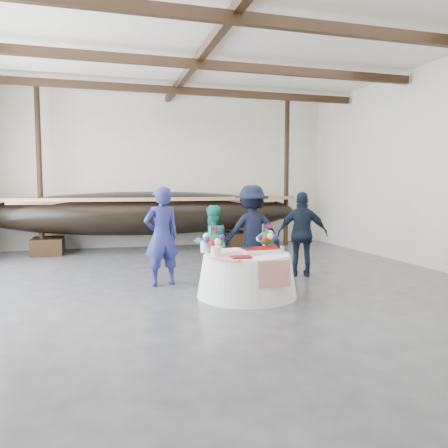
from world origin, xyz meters
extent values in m
cube|color=#3D3D42|center=(0.00, 0.00, 0.00)|extent=(10.00, 12.00, 0.01)
cube|color=silver|center=(0.00, 6.00, 2.25)|extent=(10.00, 0.02, 4.50)
cube|color=white|center=(0.00, 0.00, 4.50)|extent=(10.00, 12.00, 0.01)
cube|color=black|center=(0.00, -1.00, 4.25)|extent=(9.80, 0.12, 0.18)
cube|color=black|center=(0.00, 1.50, 4.25)|extent=(9.80, 0.12, 0.18)
cube|color=black|center=(0.00, 4.00, 4.25)|extent=(9.80, 0.12, 0.18)
cube|color=black|center=(0.00, 0.00, 4.38)|extent=(0.15, 11.76, 0.15)
cylinder|color=black|center=(-3.50, 5.10, 2.25)|extent=(0.14, 0.14, 4.50)
cylinder|color=black|center=(3.50, 5.10, 2.25)|extent=(0.14, 0.14, 4.50)
cube|color=black|center=(-3.36, 5.10, 0.22)|extent=(0.78, 1.00, 0.44)
cube|color=black|center=(1.98, 5.10, 0.22)|extent=(0.78, 1.00, 0.44)
ellipsoid|color=black|center=(-0.69, 5.10, 1.06)|extent=(8.90, 1.78, 1.22)
cube|color=#9E7A4C|center=(-0.69, 5.10, 1.39)|extent=(7.12, 1.17, 0.07)
cone|color=white|center=(0.34, -0.50, 0.34)|extent=(1.65, 1.65, 0.68)
cylinder|color=white|center=(0.34, -0.50, 0.69)|extent=(1.40, 1.40, 0.04)
cube|color=red|center=(0.34, -0.50, 0.71)|extent=(1.51, 1.41, 0.01)
cube|color=white|center=(0.57, -0.49, 0.75)|extent=(0.60, 0.40, 0.07)
cylinder|color=white|center=(-0.22, -0.65, 0.79)|extent=(0.18, 0.18, 0.16)
cylinder|color=white|center=(-0.28, -0.18, 0.80)|extent=(0.18, 0.18, 0.18)
cube|color=maroon|center=(0.09, -0.92, 0.73)|extent=(0.30, 0.24, 0.03)
cone|color=silver|center=(0.91, -0.62, 0.77)|extent=(0.09, 0.09, 0.12)
imported|color=navy|center=(-0.91, 0.66, 0.91)|extent=(0.74, 0.57, 1.81)
imported|color=teal|center=(0.06, 0.80, 0.73)|extent=(0.82, 0.71, 1.46)
imported|color=black|center=(0.88, 0.81, 0.92)|extent=(1.23, 0.76, 1.84)
imported|color=black|center=(1.93, 0.72, 0.85)|extent=(1.08, 0.74, 1.71)
camera|label=1|loc=(-1.96, -7.27, 1.82)|focal=35.00mm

